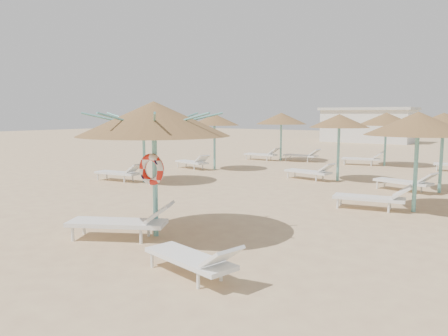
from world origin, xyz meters
The scene contains 6 objects.
ground centered at (0.00, 0.00, 0.00)m, with size 120.00×120.00×0.00m, color #D0B27F.
main_palapa centered at (0.22, 0.01, 2.53)m, with size 3.25×3.25×2.91m.
lounger_main_a centered at (-0.14, -0.57, 0.38)m, with size 2.26×1.65×0.81m.
lounger_main_b centered at (2.47, -1.43, 0.33)m, with size 1.98×0.96×0.69m.
palapa_field centered at (-0.33, 11.03, 2.31)m, with size 15.00×13.89×2.72m.
service_hut centered at (-6.00, 35.00, 1.64)m, with size 8.40×4.40×3.25m.
Camera 1 is at (6.79, -6.71, 2.64)m, focal length 35.00 mm.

